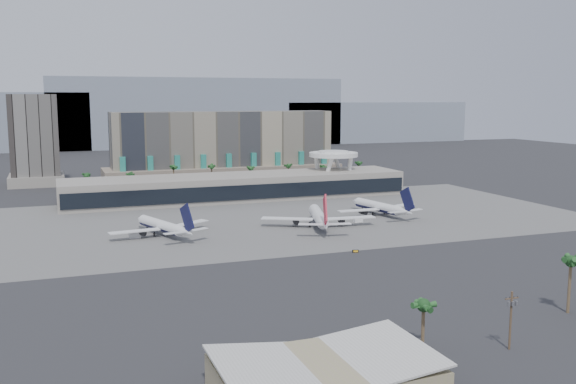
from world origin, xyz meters
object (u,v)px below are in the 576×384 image
object	(u,v)px
airliner_centre	(319,217)
service_vehicle_a	(135,235)
utility_pole	(511,315)
taxiway_sign	(355,251)
airliner_right	(380,207)
airliner_left	(163,226)
service_vehicle_b	(358,220)

from	to	relation	value
airliner_centre	service_vehicle_a	distance (m)	70.04
utility_pole	taxiway_sign	distance (m)	84.54
airliner_right	service_vehicle_a	world-z (taller)	airliner_right
airliner_left	service_vehicle_b	bearing A→B (deg)	-20.58
airliner_centre	service_vehicle_b	bearing A→B (deg)	27.68
airliner_centre	airliner_left	bearing A→B (deg)	-168.67
utility_pole	airliner_right	xyz separation A→B (m)	(46.94, 141.05, -3.52)
airliner_left	airliner_centre	bearing A→B (deg)	-24.52
airliner_centre	service_vehicle_a	bearing A→B (deg)	-167.32
airliner_right	taxiway_sign	distance (m)	69.66
utility_pole	service_vehicle_a	xyz separation A→B (m)	(-57.53, 131.16, -6.08)
airliner_centre	taxiway_sign	world-z (taller)	airliner_centre
airliner_right	taxiway_sign	xyz separation A→B (m)	(-39.80, -57.08, -3.15)
taxiway_sign	service_vehicle_b	bearing A→B (deg)	80.76
service_vehicle_b	airliner_left	bearing A→B (deg)	177.32
service_vehicle_a	service_vehicle_b	world-z (taller)	service_vehicle_a
airliner_right	airliner_left	bearing A→B (deg)	175.20
airliner_centre	service_vehicle_a	xyz separation A→B (m)	(-69.81, 4.69, -2.99)
airliner_centre	airliner_right	size ratio (longest dim) A/B	1.10
service_vehicle_b	service_vehicle_a	bearing A→B (deg)	177.95
airliner_centre	service_vehicle_b	distance (m)	19.42
airliner_centre	airliner_right	bearing A→B (deg)	39.35
utility_pole	airliner_left	xyz separation A→B (m)	(-47.36, 131.90, -3.53)
airliner_right	service_vehicle_a	size ratio (longest dim) A/B	9.54
airliner_right	service_vehicle_b	world-z (taller)	airliner_right
service_vehicle_a	airliner_right	bearing A→B (deg)	18.86
airliner_centre	service_vehicle_b	xyz separation A→B (m)	(18.81, 3.71, -3.15)
service_vehicle_a	service_vehicle_b	distance (m)	88.63
airliner_left	airliner_centre	xyz separation A→B (m)	(59.64, -5.43, 0.44)
utility_pole	airliner_right	size ratio (longest dim) A/B	0.29
service_vehicle_a	airliner_centre	bearing A→B (deg)	9.60
service_vehicle_a	utility_pole	bearing A→B (deg)	-52.87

